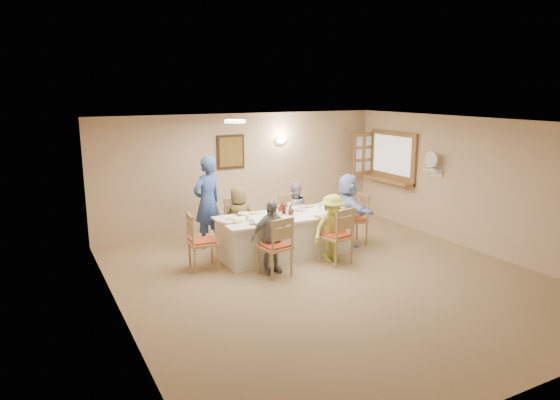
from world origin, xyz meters
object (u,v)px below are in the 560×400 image
chair_back_left (237,224)px  diner_back_left (239,218)px  chair_back_right (291,218)px  chair_front_right (336,235)px  dining_table (284,235)px  chair_front_left (275,245)px  diner_front_right (332,228)px  condiment_ketchup (280,210)px  caregiver (207,202)px  serving_hatch (393,157)px  desk_fan (433,163)px  diner_back_right (294,212)px  diner_front_left (271,237)px  diner_right_end (348,209)px  chair_left_end (203,241)px  chair_right_end (353,219)px

chair_back_left → diner_back_left: (0.00, -0.12, 0.14)m
chair_back_right → chair_front_right: (0.00, -1.60, 0.06)m
dining_table → chair_front_left: chair_front_left is taller
chair_back_left → diner_front_right: diner_front_right is taller
chair_back_right → condiment_ketchup: 1.14m
chair_front_left → chair_back_right: bearing=-136.7°
condiment_ketchup → caregiver: bearing=129.7°
serving_hatch → caregiver: serving_hatch is taller
desk_fan → dining_table: size_ratio=0.12×
chair_front_left → diner_back_right: size_ratio=0.84×
chair_front_left → diner_front_left: diner_front_left is taller
dining_table → chair_back_left: chair_back_left is taller
diner_back_left → diner_front_right: bearing=138.9°
desk_fan → diner_front_left: bearing=-175.0°
diner_front_right → diner_right_end: size_ratio=0.86×
dining_table → diner_right_end: (1.42, 0.00, 0.33)m
diner_back_left → caregiver: (-0.45, 0.47, 0.27)m
desk_fan → chair_back_left: 4.13m
chair_front_left → diner_back_right: diner_back_right is taller
caregiver → condiment_ketchup: size_ratio=7.66×
desk_fan → diner_front_right: 2.81m
chair_back_left → diner_front_left: 1.49m
chair_back_right → chair_front_left: bearing=-125.1°
desk_fan → chair_front_left: 3.99m
desk_fan → chair_left_end: bearing=175.9°
diner_right_end → chair_front_left: bearing=119.2°
chair_front_right → caregiver: 2.58m
chair_right_end → dining_table: bearing=-82.0°
diner_back_right → diner_right_end: (0.82, -0.68, 0.11)m
chair_back_left → chair_right_end: size_ratio=0.95×
dining_table → caregiver: caregiver is taller
chair_front_right → caregiver: caregiver is taller
chair_front_right → diner_right_end: diner_right_end is taller
chair_left_end → diner_right_end: bearing=-84.7°
caregiver → chair_back_left: bearing=119.8°
chair_left_end → caregiver: (0.50, 1.15, 0.39)m
chair_right_end → diner_front_left: 2.26m
desk_fan → diner_right_end: bearing=169.1°
caregiver → condiment_ketchup: bearing=107.4°
chair_left_end → diner_back_left: size_ratio=0.80×
chair_back_right → diner_front_left: bearing=-127.2°
diner_back_left → chair_right_end: bearing=169.9°
desk_fan → condiment_ketchup: (-3.31, 0.33, -0.67)m
diner_back_left → chair_front_left: bearing=97.5°
chair_left_end → caregiver: bearing=-18.2°
serving_hatch → caregiver: 4.43m
chair_front_left → chair_front_right: (1.20, 0.00, 0.01)m
desk_fan → chair_front_right: bearing=-170.2°
chair_front_left → diner_right_end: diner_right_end is taller
diner_front_right → diner_front_left: bearing=173.4°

